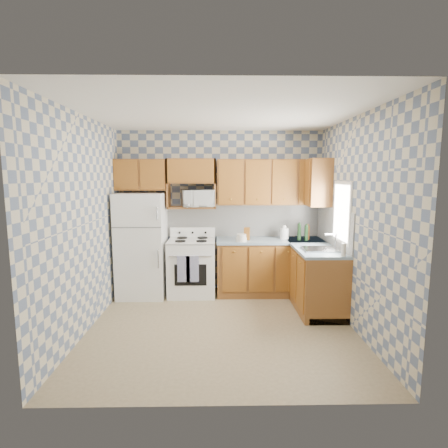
{
  "coord_description": "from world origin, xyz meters",
  "views": [
    {
      "loc": [
        -0.04,
        -4.34,
        1.95
      ],
      "look_at": [
        0.05,
        0.75,
        1.25
      ],
      "focal_mm": 28.0,
      "sensor_mm": 36.0,
      "label": 1
    }
  ],
  "objects_px": {
    "microwave": "(198,198)",
    "stove_body": "(192,268)",
    "refrigerator": "(142,245)",
    "electric_kettle": "(284,234)"
  },
  "relations": [
    {
      "from": "stove_body",
      "to": "refrigerator",
      "type": "bearing_deg",
      "value": -178.22
    },
    {
      "from": "refrigerator",
      "to": "microwave",
      "type": "height_order",
      "value": "microwave"
    },
    {
      "from": "microwave",
      "to": "electric_kettle",
      "type": "relative_size",
      "value": 2.86
    },
    {
      "from": "refrigerator",
      "to": "stove_body",
      "type": "relative_size",
      "value": 1.87
    },
    {
      "from": "stove_body",
      "to": "electric_kettle",
      "type": "bearing_deg",
      "value": 1.87
    },
    {
      "from": "stove_body",
      "to": "electric_kettle",
      "type": "distance_m",
      "value": 1.63
    },
    {
      "from": "microwave",
      "to": "stove_body",
      "type": "bearing_deg",
      "value": -149.97
    },
    {
      "from": "stove_body",
      "to": "microwave",
      "type": "distance_m",
      "value": 1.15
    },
    {
      "from": "refrigerator",
      "to": "microwave",
      "type": "xyz_separation_m",
      "value": [
        0.91,
        0.13,
        0.75
      ]
    },
    {
      "from": "refrigerator",
      "to": "stove_body",
      "type": "xyz_separation_m",
      "value": [
        0.8,
        0.03,
        -0.39
      ]
    }
  ]
}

